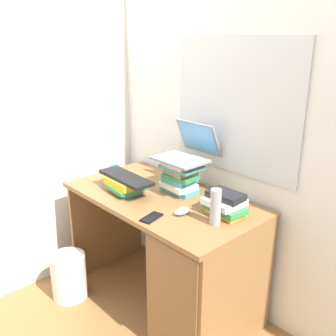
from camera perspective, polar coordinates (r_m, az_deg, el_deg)
ground_plane at (r=2.80m, az=-0.86°, el=-18.89°), size 6.00×6.00×0.00m
wall_back at (r=2.50m, az=5.63°, el=9.36°), size 6.00×0.06×2.60m
wall_left at (r=2.88m, az=-11.93°, el=10.34°), size 0.05×6.00×2.60m
desk at (r=2.35m, az=3.95°, el=-14.57°), size 1.27×0.67×0.77m
book_stack_tall at (r=2.42m, az=1.81°, el=-1.25°), size 0.24×0.20×0.21m
book_stack_keyboard_riser at (r=2.46m, az=-6.45°, el=-2.54°), size 0.25×0.21×0.09m
book_stack_side at (r=2.17m, az=8.47°, el=-5.24°), size 0.23×0.20×0.13m
laptop at (r=2.42m, az=2.94°, el=2.67°), size 0.32×0.33×0.22m
keyboard at (r=2.44m, az=-6.29°, el=-1.39°), size 0.43×0.16×0.02m
computer_mouse at (r=2.16m, az=2.08°, el=-6.41°), size 0.06×0.10×0.04m
mug at (r=2.72m, az=-7.83°, el=-0.52°), size 0.11×0.07×0.09m
water_bottle at (r=2.03m, az=7.06°, el=-5.76°), size 0.06×0.06×0.20m
cell_phone at (r=2.12m, az=-2.46°, el=-7.34°), size 0.09×0.15×0.01m
wastebasket at (r=2.82m, az=-14.45°, el=-15.25°), size 0.24×0.24×0.32m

